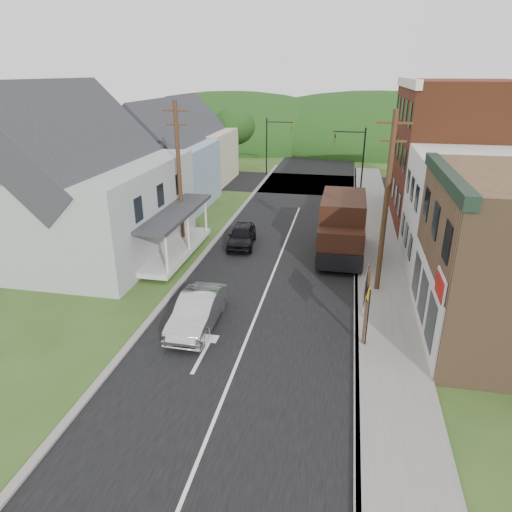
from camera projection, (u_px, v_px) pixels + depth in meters
The scene contains 24 objects.
ground at pixel (257, 313), 21.44m from camera, with size 120.00×120.00×0.00m, color #2D4719.
road at pixel (286, 241), 30.52m from camera, with size 9.00×90.00×0.02m, color black.
cross_road at pixel (309, 184), 45.97m from camera, with size 60.00×9.00×0.02m, color black.
sidewalk_right at pixel (378, 258), 27.61m from camera, with size 2.80×55.00×0.15m, color slate.
curb_right at pixel (356, 256), 27.85m from camera, with size 0.20×55.00×0.15m, color slate.
curb_left at pixel (211, 246), 29.53m from camera, with size 0.30×55.00×0.12m, color slate.
storefront_white at pixel (486, 215), 24.98m from camera, with size 8.00×7.00×6.50m, color silver.
storefront_red at pixel (456, 154), 32.95m from camera, with size 8.00×12.00×10.00m, color #5F2C16.
house_gray at pixel (82, 184), 27.47m from camera, with size 10.20×12.24×8.35m.
house_blue at pixel (166, 161), 37.49m from camera, with size 7.14×8.16×7.28m.
house_cream at pixel (195, 145), 45.75m from camera, with size 7.14×8.16×7.28m.
utility_pole_right at pixel (386, 204), 21.85m from camera, with size 1.60×0.26×9.00m.
utility_pole_left at pixel (179, 174), 28.13m from camera, with size 1.60×0.26×9.00m.
traffic_signal_right at pixel (356, 153), 40.59m from camera, with size 2.87×0.20×6.00m.
traffic_signal_left at pixel (273, 140), 48.51m from camera, with size 2.87×0.20×6.00m.
tree_left_b at pixel (63, 154), 33.59m from camera, with size 4.80×4.80×6.94m.
tree_left_c at pixel (93, 127), 40.82m from camera, with size 5.80×5.80×8.41m.
tree_left_d at pixel (233, 126), 50.30m from camera, with size 4.80×4.80×6.94m.
forested_ridge at pixel (325, 144), 71.40m from camera, with size 90.00×30.00×16.00m, color black.
silver_sedan at pixel (198, 311), 20.03m from camera, with size 1.61×4.61×1.52m, color #B1B1B6.
dark_sedan at pixel (242, 236), 29.41m from camera, with size 1.62×4.03×1.37m, color black.
delivery_van at pixel (342, 227), 27.48m from camera, with size 2.69×6.43×3.59m.
route_sign_cluster at pixel (366, 296), 18.02m from camera, with size 0.26×1.90×3.33m.
warning_sign at pixel (368, 308), 18.09m from camera, with size 0.23×0.71×2.65m.
Camera 1 is at (3.63, -18.50, 10.56)m, focal length 32.00 mm.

